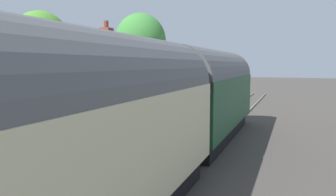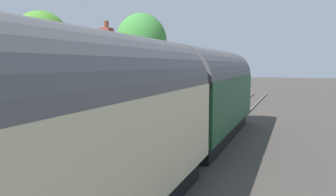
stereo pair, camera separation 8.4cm
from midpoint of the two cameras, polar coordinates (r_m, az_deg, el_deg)
ground_plane at (r=16.97m, az=3.81°, el=-6.52°), size 160.00×160.00×0.00m
platform at (r=18.38m, az=-7.95°, el=-4.31°), size 32.00×5.80×0.82m
platform_edge_coping at (r=17.19m, az=0.05°, el=-3.55°), size 32.00×0.36×0.02m
rail_near at (r=16.58m, az=9.21°, el=-6.64°), size 52.00×0.08×0.14m
rail_far at (r=16.91m, az=4.40°, el=-6.33°), size 52.00×0.08×0.14m
train at (r=11.47m, az=0.71°, el=-1.19°), size 20.64×2.73×4.32m
station_building at (r=19.59m, az=-7.69°, el=1.80°), size 7.23×3.70×5.03m
bench_by_lamp at (r=13.95m, az=-12.08°, el=-3.91°), size 1.42×0.50×0.88m
bench_near_building at (r=11.29m, az=-21.30°, el=-6.46°), size 1.40×0.44×0.88m
bench_platform_end at (r=25.08m, az=3.24°, el=0.46°), size 1.40×0.45×0.88m
bench_mid_platform at (r=26.97m, az=4.06°, el=0.83°), size 1.41×0.45×0.88m
planter_bench_right at (r=27.73m, az=7.02°, el=0.53°), size 1.03×0.32×0.58m
planter_under_sign at (r=25.54m, az=-2.90°, el=0.13°), size 0.97×0.32×0.60m
planter_edge_near at (r=24.00m, az=1.71°, el=0.18°), size 0.50×0.50×0.81m
planter_bench_left at (r=14.21m, az=-18.19°, el=-3.97°), size 0.52×0.52×0.86m
planter_edge_far at (r=21.67m, az=2.40°, el=-0.89°), size 0.98×0.32×0.59m
planter_corner_building at (r=28.78m, az=3.30°, el=1.12°), size 0.53×0.53×0.90m
planter_by_door at (r=14.58m, az=-26.77°, el=-4.22°), size 0.55×0.55×0.77m
station_sign_board at (r=9.31m, az=-25.25°, el=-4.70°), size 0.96×0.06×1.57m
tree_behind_building at (r=32.52m, az=-4.78°, el=9.53°), size 4.87×4.87×8.45m
tree_far_right at (r=27.81m, az=-20.88°, el=8.80°), size 4.64×4.35×7.66m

